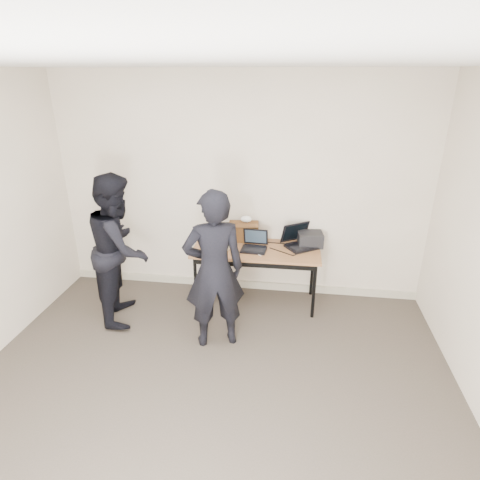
% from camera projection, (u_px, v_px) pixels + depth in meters
% --- Properties ---
extents(room, '(4.60, 4.60, 2.80)m').
position_uv_depth(room, '(194.00, 275.00, 2.78)').
color(room, '#443C34').
rests_on(room, ground).
extents(desk, '(1.51, 0.66, 0.72)m').
position_uv_depth(desk, '(256.00, 253.00, 4.76)').
color(desk, brown).
rests_on(desk, ground).
extents(laptop_beige, '(0.36, 0.35, 0.25)m').
position_uv_depth(laptop_beige, '(218.00, 242.00, 4.79)').
color(laptop_beige, beige).
rests_on(laptop_beige, desk).
extents(laptop_center, '(0.31, 0.30, 0.23)m').
position_uv_depth(laptop_center, '(254.00, 245.00, 4.72)').
color(laptop_center, black).
rests_on(laptop_center, desk).
extents(laptop_right, '(0.50, 0.49, 0.27)m').
position_uv_depth(laptop_right, '(300.00, 241.00, 4.79)').
color(laptop_right, black).
rests_on(laptop_right, desk).
extents(leather_satchel, '(0.37, 0.21, 0.25)m').
position_uv_depth(leather_satchel, '(244.00, 231.00, 4.92)').
color(leather_satchel, '#593517').
rests_on(leather_satchel, desk).
extents(tissue, '(0.14, 0.12, 0.08)m').
position_uv_depth(tissue, '(246.00, 219.00, 4.86)').
color(tissue, white).
rests_on(tissue, leather_satchel).
extents(equipment_box, '(0.31, 0.27, 0.16)m').
position_uv_depth(equipment_box, '(310.00, 239.00, 4.80)').
color(equipment_box, black).
rests_on(equipment_box, desk).
extents(power_brick, '(0.08, 0.06, 0.03)m').
position_uv_depth(power_brick, '(236.00, 253.00, 4.61)').
color(power_brick, black).
rests_on(power_brick, desk).
extents(cables, '(0.72, 0.41, 0.01)m').
position_uv_depth(cables, '(278.00, 250.00, 4.70)').
color(cables, black).
rests_on(cables, desk).
extents(person_typist, '(0.71, 0.58, 1.67)m').
position_uv_depth(person_typist, '(214.00, 271.00, 3.96)').
color(person_typist, black).
rests_on(person_typist, ground).
extents(person_observer, '(0.82, 0.95, 1.69)m').
position_uv_depth(person_observer, '(120.00, 248.00, 4.44)').
color(person_observer, black).
rests_on(person_observer, ground).
extents(baseboard, '(4.50, 0.03, 0.10)m').
position_uv_depth(baseboard, '(239.00, 284.00, 5.33)').
color(baseboard, '#BBB39B').
rests_on(baseboard, ground).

